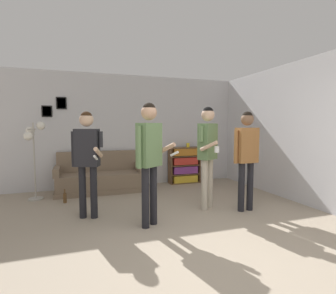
# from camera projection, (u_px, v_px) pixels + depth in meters

# --- Properties ---
(ground_plane) EXTENTS (20.00, 20.00, 0.00)m
(ground_plane) POSITION_uv_depth(u_px,v_px,m) (224.00, 268.00, 2.70)
(ground_plane) COLOR gray
(wall_back) EXTENTS (7.53, 0.08, 2.70)m
(wall_back) POSITION_uv_depth(u_px,v_px,m) (137.00, 131.00, 6.51)
(wall_back) COLOR silver
(wall_back) RESTS_ON ground_plane
(wall_right) EXTENTS (0.06, 6.52, 2.70)m
(wall_right) POSITION_uv_depth(u_px,v_px,m) (283.00, 132.00, 5.38)
(wall_right) COLOR silver
(wall_right) RESTS_ON ground_plane
(couch) EXTENTS (1.90, 0.80, 0.88)m
(couch) POSITION_uv_depth(u_px,v_px,m) (100.00, 178.00, 5.90)
(couch) COLOR #7A6651
(couch) RESTS_ON ground_plane
(bookshelf) EXTENTS (0.80, 0.30, 0.92)m
(bookshelf) POSITION_uv_depth(u_px,v_px,m) (184.00, 165.00, 6.76)
(bookshelf) COLOR brown
(bookshelf) RESTS_ON ground_plane
(floor_lamp) EXTENTS (0.38, 0.41, 1.56)m
(floor_lamp) POSITION_uv_depth(u_px,v_px,m) (34.00, 142.00, 5.14)
(floor_lamp) COLOR #ADA89E
(floor_lamp) RESTS_ON ground_plane
(person_player_foreground_left) EXTENTS (0.47, 0.56, 1.69)m
(person_player_foreground_left) POSITION_uv_depth(u_px,v_px,m) (87.00, 153.00, 4.11)
(person_player_foreground_left) COLOR black
(person_player_foreground_left) RESTS_ON ground_plane
(person_player_foreground_center) EXTENTS (0.61, 0.37, 1.80)m
(person_player_foreground_center) POSITION_uv_depth(u_px,v_px,m) (149.00, 150.00, 3.76)
(person_player_foreground_center) COLOR black
(person_player_foreground_center) RESTS_ON ground_plane
(person_watcher_holding_cup) EXTENTS (0.43, 0.58, 1.80)m
(person_watcher_holding_cup) POSITION_uv_depth(u_px,v_px,m) (208.00, 146.00, 4.57)
(person_watcher_holding_cup) COLOR #B7AD99
(person_watcher_holding_cup) RESTS_ON ground_plane
(person_spectator_near_bookshelf) EXTENTS (0.50, 0.22, 1.71)m
(person_spectator_near_bookshelf) POSITION_uv_depth(u_px,v_px,m) (247.00, 150.00, 4.47)
(person_spectator_near_bookshelf) COLOR black
(person_spectator_near_bookshelf) RESTS_ON ground_plane
(bottle_on_floor) EXTENTS (0.06, 0.06, 0.27)m
(bottle_on_floor) POSITION_uv_depth(u_px,v_px,m) (65.00, 198.00, 4.99)
(bottle_on_floor) COLOR brown
(bottle_on_floor) RESTS_ON ground_plane
(drinking_cup) EXTENTS (0.08, 0.08, 0.10)m
(drinking_cup) POSITION_uv_depth(u_px,v_px,m) (188.00, 145.00, 6.75)
(drinking_cup) COLOR yellow
(drinking_cup) RESTS_ON bookshelf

